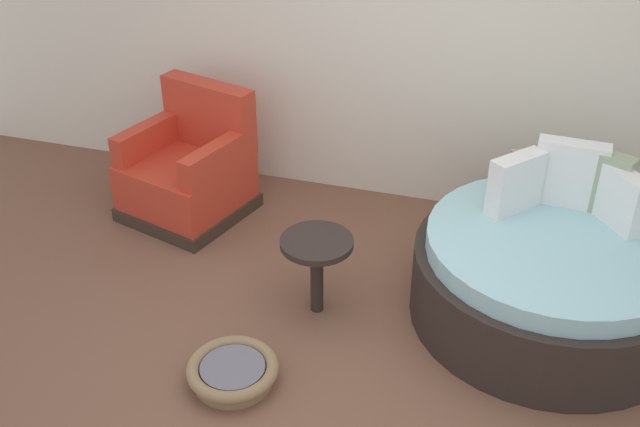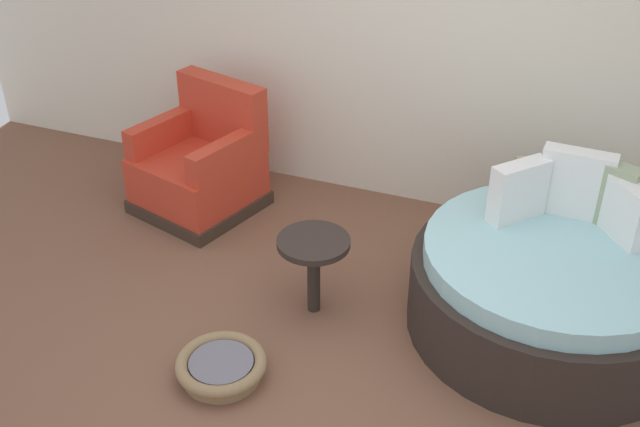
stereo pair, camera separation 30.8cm
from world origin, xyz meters
TOP-DOWN VIEW (x-y plane):
  - ground_plane at (0.00, 0.00)m, footprint 8.00×8.00m
  - round_daybed at (1.06, 0.87)m, footprint 1.64×1.64m
  - red_armchair at (-1.55, 1.37)m, footprint 0.99×0.99m
  - pet_basket at (-0.55, -0.24)m, footprint 0.51×0.51m
  - side_table at (-0.30, 0.50)m, footprint 0.44×0.44m

SIDE VIEW (x-z plane):
  - ground_plane at x=0.00m, z-range -0.02..0.00m
  - pet_basket at x=-0.55m, z-range 0.01..0.14m
  - round_daybed at x=1.06m, z-range -0.19..0.81m
  - red_armchair at x=-1.55m, z-range -0.14..0.80m
  - side_table at x=-0.30m, z-range 0.17..0.69m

